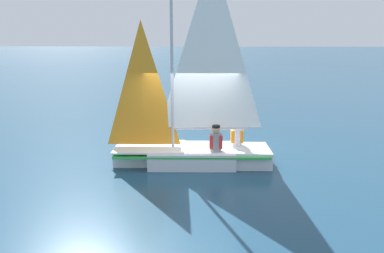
% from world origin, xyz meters
% --- Properties ---
extents(ground_plane, '(260.00, 260.00, 0.00)m').
position_xyz_m(ground_plane, '(0.00, 0.00, 0.00)').
color(ground_plane, navy).
extents(sailboat_main, '(4.36, 1.55, 5.58)m').
position_xyz_m(sailboat_main, '(-0.03, -0.00, 0.79)').
color(sailboat_main, silver).
rests_on(sailboat_main, ground_plane).
extents(sailor_helm, '(0.35, 0.31, 1.16)m').
position_xyz_m(sailor_helm, '(-0.65, 0.30, 0.63)').
color(sailor_helm, black).
rests_on(sailor_helm, ground_plane).
extents(sailor_crew, '(0.35, 0.31, 1.16)m').
position_xyz_m(sailor_crew, '(-1.25, -0.29, 0.63)').
color(sailor_crew, black).
rests_on(sailor_crew, ground_plane).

